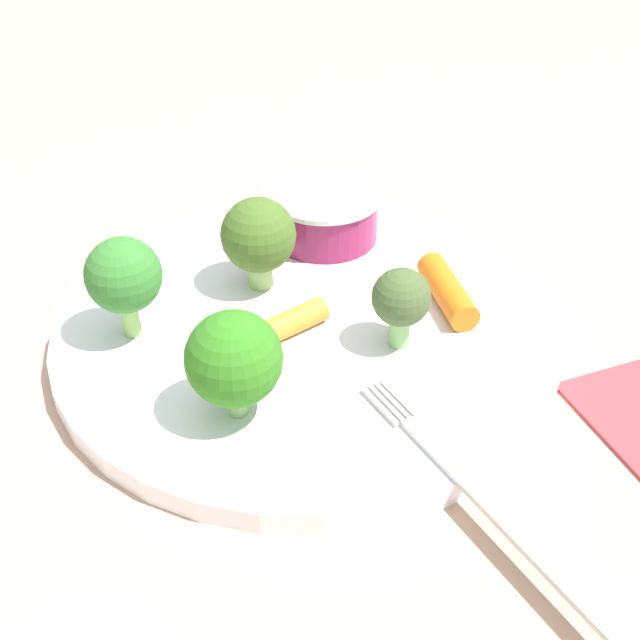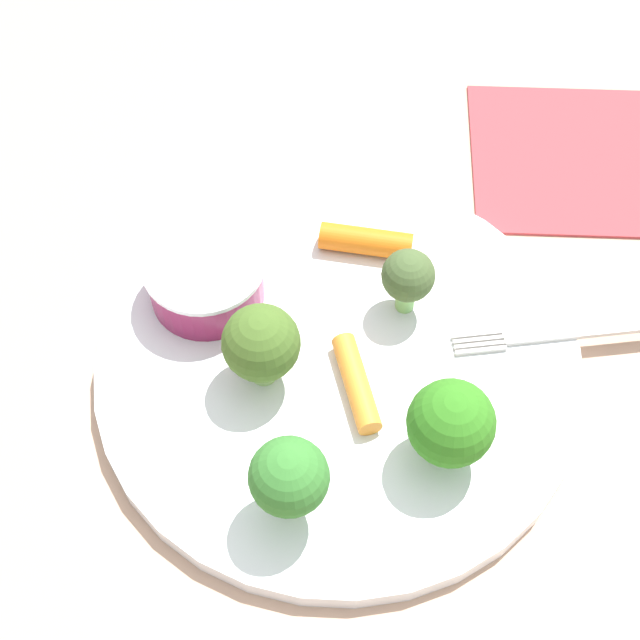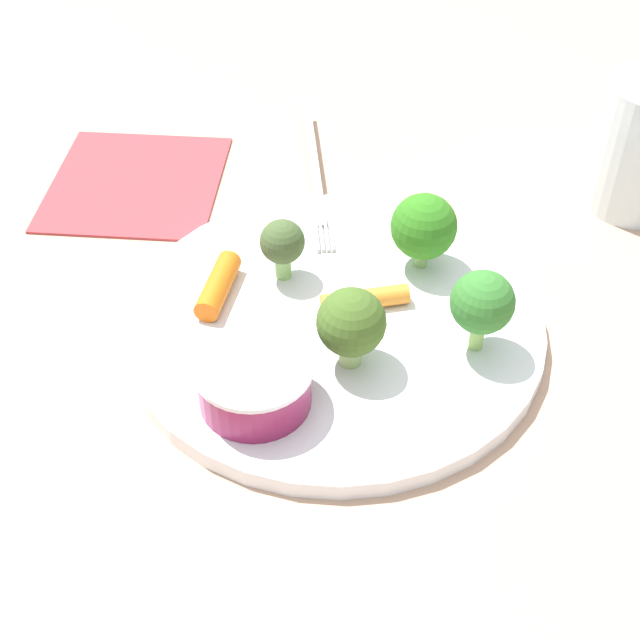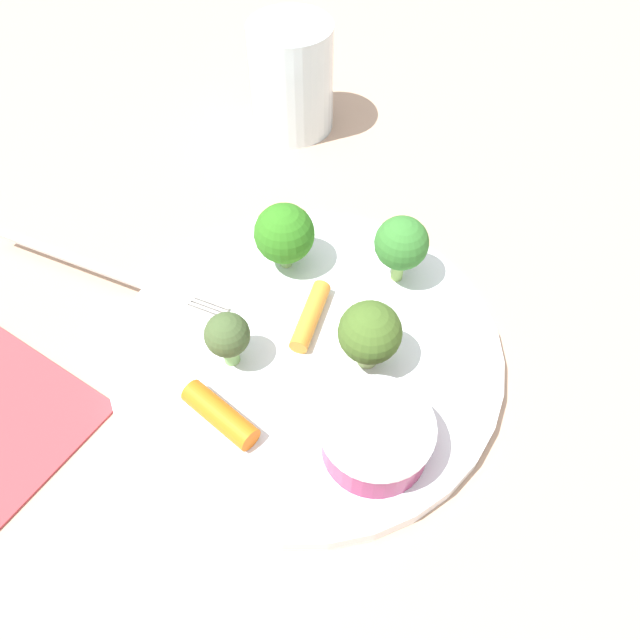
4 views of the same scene
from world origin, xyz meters
TOP-DOWN VIEW (x-y plane):
  - ground_plane at (0.00, 0.00)m, footprint 2.40×2.40m
  - plate at (0.00, 0.00)m, footprint 0.26×0.26m
  - sauce_cup at (-0.05, 0.07)m, footprint 0.07×0.07m
  - broccoli_floret_0 at (0.02, -0.07)m, footprint 0.04×0.04m
  - broccoli_floret_1 at (-0.06, -0.07)m, footprint 0.04×0.04m
  - broccoli_floret_2 at (0.05, 0.02)m, footprint 0.03×0.03m
  - broccoli_floret_3 at (-0.04, 0.01)m, footprint 0.04×0.04m
  - carrot_stick_0 at (-0.00, -0.02)m, footprint 0.02×0.06m
  - carrot_stick_1 at (0.05, 0.06)m, footprint 0.05×0.04m
  - fork at (0.15, -0.05)m, footprint 0.19×0.07m

SIDE VIEW (x-z plane):
  - ground_plane at x=0.00m, z-range 0.00..0.00m
  - plate at x=0.00m, z-range 0.00..0.01m
  - fork at x=0.15m, z-range 0.01..0.01m
  - carrot_stick_0 at x=0.00m, z-range 0.01..0.02m
  - carrot_stick_1 at x=0.05m, z-range 0.01..0.03m
  - sauce_cup at x=-0.05m, z-range 0.01..0.04m
  - broccoli_floret_2 at x=0.05m, z-range 0.02..0.06m
  - broccoli_floret_3 at x=-0.04m, z-range 0.02..0.07m
  - broccoli_floret_0 at x=0.02m, z-range 0.02..0.07m
  - broccoli_floret_1 at x=-0.06m, z-range 0.02..0.07m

